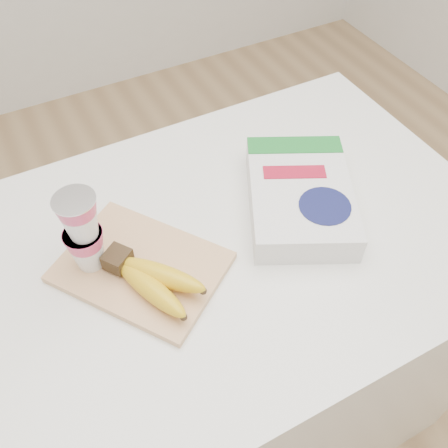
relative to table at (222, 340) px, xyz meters
name	(u,v)px	position (x,y,z in m)	size (l,w,h in m)	color
room	(219,27)	(0.00, 0.00, 0.91)	(4.00, 4.00, 4.00)	tan
table	(222,340)	(0.00, 0.00, 0.00)	(1.18, 0.79, 0.89)	white
cutting_board	(141,267)	(-0.18, 0.00, 0.45)	(0.23, 0.31, 0.02)	#E2B47C
bananas	(152,279)	(-0.17, -0.05, 0.48)	(0.17, 0.22, 0.06)	#382816
yogurt_stack	(82,231)	(-0.26, 0.05, 0.56)	(0.08, 0.08, 0.18)	white
cereal_box	(300,196)	(0.19, 0.00, 0.48)	(0.33, 0.38, 0.07)	white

